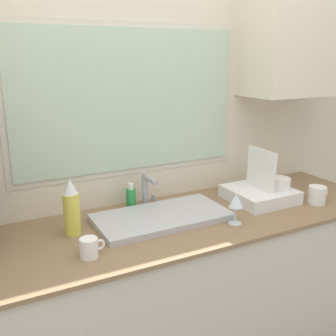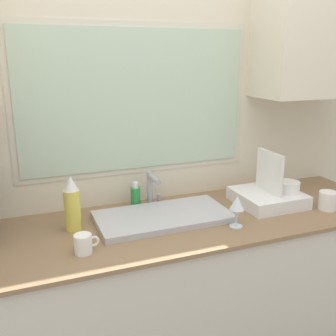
{
  "view_description": "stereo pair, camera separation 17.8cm",
  "coord_description": "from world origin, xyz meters",
  "px_view_note": "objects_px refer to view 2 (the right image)",
  "views": [
    {
      "loc": [
        -0.75,
        -1.23,
        1.66
      ],
      "look_at": [
        0.04,
        0.29,
        1.17
      ],
      "focal_mm": 42.0,
      "sensor_mm": 36.0,
      "label": 1
    },
    {
      "loc": [
        -0.59,
        -1.3,
        1.66
      ],
      "look_at": [
        0.04,
        0.29,
        1.17
      ],
      "focal_mm": 42.0,
      "sensor_mm": 36.0,
      "label": 2
    }
  ],
  "objects_px": {
    "spray_bottle": "(72,204)",
    "wine_glass": "(237,204)",
    "dish_rack": "(270,195)",
    "faucet": "(152,187)",
    "soap_bottle": "(135,197)",
    "mug_near_sink": "(84,244)"
  },
  "relations": [
    {
      "from": "spray_bottle",
      "to": "wine_glass",
      "type": "distance_m",
      "value": 0.75
    },
    {
      "from": "mug_near_sink",
      "to": "wine_glass",
      "type": "bearing_deg",
      "value": -0.28
    },
    {
      "from": "dish_rack",
      "to": "wine_glass",
      "type": "height_order",
      "value": "dish_rack"
    },
    {
      "from": "soap_bottle",
      "to": "wine_glass",
      "type": "relative_size",
      "value": 0.92
    },
    {
      "from": "faucet",
      "to": "mug_near_sink",
      "type": "bearing_deg",
      "value": -138.48
    },
    {
      "from": "dish_rack",
      "to": "wine_glass",
      "type": "distance_m",
      "value": 0.38
    },
    {
      "from": "wine_glass",
      "to": "dish_rack",
      "type": "bearing_deg",
      "value": 30.55
    },
    {
      "from": "faucet",
      "to": "soap_bottle",
      "type": "relative_size",
      "value": 1.34
    },
    {
      "from": "faucet",
      "to": "mug_near_sink",
      "type": "relative_size",
      "value": 1.82
    },
    {
      "from": "dish_rack",
      "to": "soap_bottle",
      "type": "height_order",
      "value": "dish_rack"
    },
    {
      "from": "faucet",
      "to": "spray_bottle",
      "type": "height_order",
      "value": "spray_bottle"
    },
    {
      "from": "dish_rack",
      "to": "soap_bottle",
      "type": "bearing_deg",
      "value": 162.51
    },
    {
      "from": "spray_bottle",
      "to": "mug_near_sink",
      "type": "bearing_deg",
      "value": -88.81
    },
    {
      "from": "faucet",
      "to": "dish_rack",
      "type": "relative_size",
      "value": 0.57
    },
    {
      "from": "faucet",
      "to": "spray_bottle",
      "type": "distance_m",
      "value": 0.45
    },
    {
      "from": "soap_bottle",
      "to": "mug_near_sink",
      "type": "height_order",
      "value": "soap_bottle"
    },
    {
      "from": "faucet",
      "to": "soap_bottle",
      "type": "height_order",
      "value": "faucet"
    },
    {
      "from": "mug_near_sink",
      "to": "spray_bottle",
      "type": "bearing_deg",
      "value": 91.19
    },
    {
      "from": "mug_near_sink",
      "to": "wine_glass",
      "type": "xyz_separation_m",
      "value": [
        0.71,
        -0.0,
        0.07
      ]
    },
    {
      "from": "dish_rack",
      "to": "soap_bottle",
      "type": "distance_m",
      "value": 0.72
    },
    {
      "from": "spray_bottle",
      "to": "wine_glass",
      "type": "bearing_deg",
      "value": -19.02
    },
    {
      "from": "faucet",
      "to": "soap_bottle",
      "type": "bearing_deg",
      "value": 162.94
    }
  ]
}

